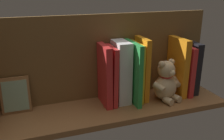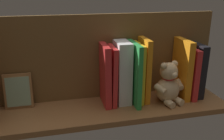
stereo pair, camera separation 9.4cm
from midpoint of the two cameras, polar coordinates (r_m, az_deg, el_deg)
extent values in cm
cube|color=brown|center=(100.38, -2.71, -8.79)|extent=(92.97, 24.83, 2.20)
cube|color=brown|center=(102.51, -4.50, 2.99)|extent=(92.97, 1.50, 34.94)
cube|color=black|center=(112.94, 15.15, 0.62)|extent=(3.33, 12.57, 22.62)
cube|color=red|center=(110.72, 13.85, 0.05)|extent=(2.29, 13.98, 21.44)
cube|color=orange|center=(108.75, 12.45, 0.75)|extent=(2.61, 13.49, 24.82)
ellipsoid|color=#D1B284|center=(104.67, 9.57, -4.01)|extent=(11.92, 11.20, 10.42)
sphere|color=#D1B284|center=(101.86, 9.81, 0.07)|extent=(7.16, 7.16, 7.16)
sphere|color=#D1B284|center=(102.86, 10.97, 1.77)|extent=(2.77, 2.77, 2.77)
sphere|color=#D1B284|center=(99.22, 8.79, 1.25)|extent=(2.77, 2.77, 2.77)
sphere|color=beige|center=(100.03, 11.01, -0.68)|extent=(2.77, 2.77, 2.77)
cylinder|color=#D1B284|center=(106.48, 12.03, -2.70)|extent=(2.82, 5.28, 3.85)
cylinder|color=#D1B284|center=(99.91, 8.10, -3.95)|extent=(4.97, 5.58, 3.85)
cylinder|color=#D1B284|center=(105.01, 12.07, -6.39)|extent=(3.72, 4.51, 2.77)
cylinder|color=#D1B284|center=(101.90, 10.24, -7.08)|extent=(3.72, 4.51, 2.77)
torus|color=red|center=(102.81, 9.72, -1.43)|extent=(5.86, 5.86, 0.81)
cube|color=orange|center=(102.00, 4.26, 0.23)|extent=(2.08, 11.64, 25.85)
cube|color=yellow|center=(101.03, 3.04, -0.46)|extent=(1.52, 12.42, 24.07)
cube|color=green|center=(98.81, 2.11, -0.67)|extent=(1.72, 15.33, 24.85)
cube|color=white|center=(99.23, -0.62, -0.51)|extent=(5.43, 11.00, 25.04)
cube|color=red|center=(97.88, -2.92, -1.32)|extent=(2.27, 12.14, 23.45)
cube|color=red|center=(96.92, -4.48, -1.31)|extent=(2.58, 12.43, 24.26)
cube|color=#9E6B3D|center=(100.91, -23.84, -5.40)|extent=(10.49, 3.17, 13.76)
cube|color=#8CAD8C|center=(100.25, -23.87, -5.56)|extent=(8.81, 2.02, 11.47)
camera|label=1|loc=(0.05, -92.86, -0.99)|focal=39.79mm
camera|label=2|loc=(0.05, 87.14, 0.99)|focal=39.79mm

